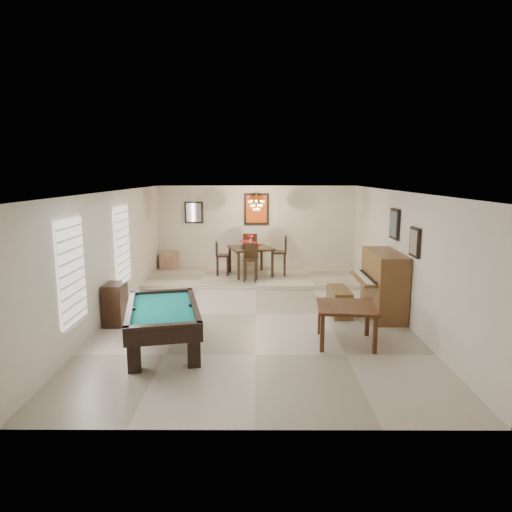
{
  "coord_description": "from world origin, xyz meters",
  "views": [
    {
      "loc": [
        0.03,
        -9.38,
        2.95
      ],
      "look_at": [
        0.0,
        0.6,
        1.15
      ],
      "focal_mm": 32.0,
      "sensor_mm": 36.0,
      "label": 1
    }
  ],
  "objects_px": {
    "dining_chair_east": "(279,255)",
    "chandelier": "(256,202)",
    "dining_chair_north": "(250,251)",
    "corner_bench": "(169,260)",
    "upright_piano": "(376,284)",
    "piano_bench": "(339,301)",
    "dining_table": "(251,259)",
    "dining_chair_south": "(251,263)",
    "apothecary_chest": "(115,304)",
    "square_table": "(346,324)",
    "pool_table": "(163,328)",
    "dining_chair_west": "(223,258)",
    "flower_vase": "(251,239)"
  },
  "relations": [
    {
      "from": "pool_table",
      "to": "apothecary_chest",
      "type": "xyz_separation_m",
      "value": [
        -1.2,
        1.26,
        0.06
      ]
    },
    {
      "from": "dining_chair_east",
      "to": "chandelier",
      "type": "distance_m",
      "value": 1.64
    },
    {
      "from": "dining_table",
      "to": "flower_vase",
      "type": "xyz_separation_m",
      "value": [
        0.0,
        0.0,
        0.58
      ]
    },
    {
      "from": "piano_bench",
      "to": "dining_table",
      "type": "distance_m",
      "value": 3.83
    },
    {
      "from": "square_table",
      "to": "dining_chair_north",
      "type": "bearing_deg",
      "value": 107.06
    },
    {
      "from": "dining_chair_south",
      "to": "corner_bench",
      "type": "distance_m",
      "value": 2.98
    },
    {
      "from": "pool_table",
      "to": "corner_bench",
      "type": "relative_size",
      "value": 3.92
    },
    {
      "from": "upright_piano",
      "to": "corner_bench",
      "type": "bearing_deg",
      "value": 140.64
    },
    {
      "from": "pool_table",
      "to": "dining_table",
      "type": "bearing_deg",
      "value": 62.56
    },
    {
      "from": "dining_chair_south",
      "to": "piano_bench",
      "type": "bearing_deg",
      "value": -46.64
    },
    {
      "from": "square_table",
      "to": "piano_bench",
      "type": "height_order",
      "value": "square_table"
    },
    {
      "from": "pool_table",
      "to": "square_table",
      "type": "distance_m",
      "value": 3.17
    },
    {
      "from": "flower_vase",
      "to": "corner_bench",
      "type": "bearing_deg",
      "value": 160.31
    },
    {
      "from": "piano_bench",
      "to": "apothecary_chest",
      "type": "height_order",
      "value": "apothecary_chest"
    },
    {
      "from": "dining_chair_west",
      "to": "dining_chair_east",
      "type": "height_order",
      "value": "dining_chair_east"
    },
    {
      "from": "square_table",
      "to": "flower_vase",
      "type": "relative_size",
      "value": 4.15
    },
    {
      "from": "upright_piano",
      "to": "dining_table",
      "type": "xyz_separation_m",
      "value": [
        -2.69,
        3.35,
        -0.1
      ]
    },
    {
      "from": "flower_vase",
      "to": "square_table",
      "type": "bearing_deg",
      "value": -70.72
    },
    {
      "from": "chandelier",
      "to": "dining_table",
      "type": "bearing_deg",
      "value": 151.47
    },
    {
      "from": "dining_chair_north",
      "to": "dining_chair_east",
      "type": "distance_m",
      "value": 1.14
    },
    {
      "from": "dining_chair_north",
      "to": "pool_table",
      "type": "bearing_deg",
      "value": 77.75
    },
    {
      "from": "square_table",
      "to": "dining_chair_west",
      "type": "bearing_deg",
      "value": 116.99
    },
    {
      "from": "dining_chair_west",
      "to": "dining_table",
      "type": "bearing_deg",
      "value": -92.03
    },
    {
      "from": "upright_piano",
      "to": "dining_chair_north",
      "type": "height_order",
      "value": "upright_piano"
    },
    {
      "from": "square_table",
      "to": "apothecary_chest",
      "type": "relative_size",
      "value": 1.2
    },
    {
      "from": "dining_chair_north",
      "to": "corner_bench",
      "type": "distance_m",
      "value": 2.49
    },
    {
      "from": "dining_chair_north",
      "to": "dining_chair_west",
      "type": "bearing_deg",
      "value": 45.38
    },
    {
      "from": "pool_table",
      "to": "piano_bench",
      "type": "height_order",
      "value": "pool_table"
    },
    {
      "from": "pool_table",
      "to": "dining_chair_south",
      "type": "bearing_deg",
      "value": 60.14
    },
    {
      "from": "chandelier",
      "to": "corner_bench",
      "type": "bearing_deg",
      "value": 159.74
    },
    {
      "from": "dining_chair_north",
      "to": "dining_chair_south",
      "type": "bearing_deg",
      "value": 91.89
    },
    {
      "from": "pool_table",
      "to": "flower_vase",
      "type": "height_order",
      "value": "flower_vase"
    },
    {
      "from": "dining_table",
      "to": "apothecary_chest",
      "type": "bearing_deg",
      "value": -123.3
    },
    {
      "from": "apothecary_chest",
      "to": "chandelier",
      "type": "height_order",
      "value": "chandelier"
    },
    {
      "from": "corner_bench",
      "to": "dining_chair_south",
      "type": "bearing_deg",
      "value": -33.09
    },
    {
      "from": "apothecary_chest",
      "to": "dining_chair_north",
      "type": "relative_size",
      "value": 0.75
    },
    {
      "from": "flower_vase",
      "to": "dining_chair_north",
      "type": "bearing_deg",
      "value": 91.45
    },
    {
      "from": "square_table",
      "to": "flower_vase",
      "type": "xyz_separation_m",
      "value": [
        -1.75,
        5.0,
        0.81
      ]
    },
    {
      "from": "square_table",
      "to": "upright_piano",
      "type": "distance_m",
      "value": 1.93
    },
    {
      "from": "pool_table",
      "to": "dining_chair_north",
      "type": "distance_m",
      "value": 6.17
    },
    {
      "from": "dining_table",
      "to": "dining_chair_north",
      "type": "xyz_separation_m",
      "value": [
        -0.02,
        0.76,
        0.09
      ]
    },
    {
      "from": "piano_bench",
      "to": "corner_bench",
      "type": "height_order",
      "value": "corner_bench"
    },
    {
      "from": "square_table",
      "to": "pool_table",
      "type": "bearing_deg",
      "value": -175.58
    },
    {
      "from": "apothecary_chest",
      "to": "dining_table",
      "type": "xyz_separation_m",
      "value": [
        2.62,
        3.99,
        0.16
      ]
    },
    {
      "from": "piano_bench",
      "to": "dining_chair_east",
      "type": "relative_size",
      "value": 0.87
    },
    {
      "from": "square_table",
      "to": "apothecary_chest",
      "type": "xyz_separation_m",
      "value": [
        -4.37,
        1.01,
        0.07
      ]
    },
    {
      "from": "square_table",
      "to": "flower_vase",
      "type": "bearing_deg",
      "value": 109.28
    },
    {
      "from": "piano_bench",
      "to": "dining_chair_west",
      "type": "xyz_separation_m",
      "value": [
        -2.73,
        3.29,
        0.33
      ]
    },
    {
      "from": "chandelier",
      "to": "dining_chair_south",
      "type": "bearing_deg",
      "value": -103.29
    },
    {
      "from": "dining_table",
      "to": "dining_chair_east",
      "type": "xyz_separation_m",
      "value": [
        0.79,
        -0.04,
        0.11
      ]
    }
  ]
}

